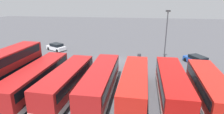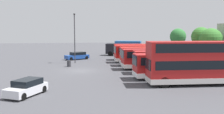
{
  "view_description": "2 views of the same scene",
  "coord_description": "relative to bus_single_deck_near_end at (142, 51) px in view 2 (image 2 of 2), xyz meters",
  "views": [
    {
      "loc": [
        -3.71,
        29.97,
        10.25
      ],
      "look_at": [
        0.05,
        3.61,
        1.82
      ],
      "focal_mm": 30.38,
      "sensor_mm": 36.0,
      "label": 1
    },
    {
      "loc": [
        35.34,
        -0.68,
        5.89
      ],
      "look_at": [
        -1.19,
        4.75,
        1.71
      ],
      "focal_mm": 40.58,
      "sensor_mm": 36.0,
      "label": 2
    }
  ],
  "objects": [
    {
      "name": "ground_plane",
      "position": [
        10.89,
        -11.87,
        -1.62
      ],
      "size": [
        140.0,
        140.0,
        0.0
      ],
      "primitive_type": "plane",
      "color": "#47474C"
    },
    {
      "name": "bus_single_deck_near_end",
      "position": [
        0.0,
        0.0,
        0.0
      ],
      "size": [
        3.1,
        10.55,
        2.95
      ],
      "color": "red",
      "rests_on": "ground"
    },
    {
      "name": "bus_single_deck_second",
      "position": [
        3.57,
        -0.29,
        0.0
      ],
      "size": [
        2.82,
        10.87,
        2.95
      ],
      "color": "#B71411",
      "rests_on": "ground"
    },
    {
      "name": "bus_single_deck_third",
      "position": [
        7.4,
        -0.07,
        0.0
      ],
      "size": [
        2.94,
        10.85,
        2.95
      ],
      "color": "red",
      "rests_on": "ground"
    },
    {
      "name": "bus_single_deck_fourth",
      "position": [
        11.05,
        -0.17,
        0.0
      ],
      "size": [
        2.75,
        11.37,
        2.95
      ],
      "color": "#A51919",
      "rests_on": "ground"
    },
    {
      "name": "bus_single_deck_fifth",
      "position": [
        14.62,
        0.32,
        0.0
      ],
      "size": [
        3.2,
        10.67,
        2.95
      ],
      "color": "#A51919",
      "rests_on": "ground"
    },
    {
      "name": "bus_single_deck_sixth",
      "position": [
        18.22,
        0.14,
        0.0
      ],
      "size": [
        2.78,
        11.87,
        2.95
      ],
      "color": "#A51919",
      "rests_on": "ground"
    },
    {
      "name": "bus_double_decker_seventh",
      "position": [
        21.73,
        0.33,
        0.83
      ],
      "size": [
        3.16,
        11.11,
        4.55
      ],
      "color": "#A51919",
      "rests_on": "ground"
    },
    {
      "name": "box_truck_blue",
      "position": [
        -7.54,
        -1.86,
        0.09
      ],
      "size": [
        4.87,
        7.9,
        3.2
      ],
      "color": "#235999",
      "rests_on": "ground"
    },
    {
      "name": "car_hatchback_silver",
      "position": [
        -2.17,
        -12.08,
        -0.92
      ],
      "size": [
        3.63,
        4.79,
        1.43
      ],
      "color": "#1E479E",
      "rests_on": "ground"
    },
    {
      "name": "car_small_green",
      "position": [
        23.48,
        -16.8,
        -0.92
      ],
      "size": [
        4.37,
        3.51,
        1.43
      ],
      "color": "silver",
      "rests_on": "ground"
    },
    {
      "name": "lamp_post_tall",
      "position": [
        2.87,
        -12.51,
        3.25
      ],
      "size": [
        0.7,
        0.3,
        8.36
      ],
      "color": "#38383D",
      "rests_on": "ground"
    },
    {
      "name": "waste_bin_yellow",
      "position": [
        6.94,
        -13.45,
        -1.15
      ],
      "size": [
        0.6,
        0.6,
        0.95
      ],
      "primitive_type": "cylinder",
      "color": "#333338",
      "rests_on": "ground"
    },
    {
      "name": "tree_leftmost",
      "position": [
        -0.6,
        12.16,
        2.64
      ],
      "size": [
        3.78,
        3.78,
        6.16
      ],
      "color": "#4C3823",
      "rests_on": "ground"
    },
    {
      "name": "tree_midleft",
      "position": [
        -10.42,
        11.57,
        2.38
      ],
      "size": [
        3.77,
        3.77,
        5.9
      ],
      "color": "#4C3823",
      "rests_on": "ground"
    },
    {
      "name": "tree_midright",
      "position": [
        2.71,
        12.35,
        2.19
      ],
      "size": [
        4.25,
        4.25,
        5.94
      ],
      "color": "#4C3823",
      "rests_on": "ground"
    }
  ]
}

